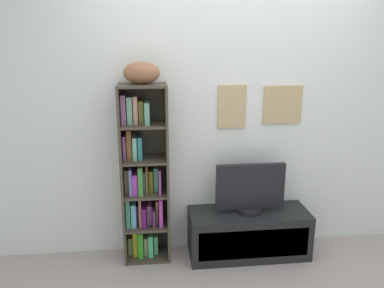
{
  "coord_description": "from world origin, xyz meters",
  "views": [
    {
      "loc": [
        -0.68,
        -2.04,
        1.86
      ],
      "look_at": [
        -0.36,
        0.85,
        1.05
      ],
      "focal_mm": 35.29,
      "sensor_mm": 36.0,
      "label": 1
    }
  ],
  "objects_px": {
    "football": "(141,73)",
    "tv_stand": "(248,233)",
    "bookshelf": "(143,180)",
    "television": "(250,189)"
  },
  "relations": [
    {
      "from": "tv_stand",
      "to": "television",
      "type": "relative_size",
      "value": 1.76
    },
    {
      "from": "bookshelf",
      "to": "football",
      "type": "bearing_deg",
      "value": -51.2
    },
    {
      "from": "bookshelf",
      "to": "tv_stand",
      "type": "relative_size",
      "value": 1.46
    },
    {
      "from": "bookshelf",
      "to": "football",
      "type": "relative_size",
      "value": 5.25
    },
    {
      "from": "bookshelf",
      "to": "football",
      "type": "distance_m",
      "value": 0.9
    },
    {
      "from": "football",
      "to": "tv_stand",
      "type": "bearing_deg",
      "value": -3.88
    },
    {
      "from": "football",
      "to": "tv_stand",
      "type": "xyz_separation_m",
      "value": [
        0.89,
        -0.06,
        -1.41
      ]
    },
    {
      "from": "bookshelf",
      "to": "tv_stand",
      "type": "height_order",
      "value": "bookshelf"
    },
    {
      "from": "football",
      "to": "tv_stand",
      "type": "relative_size",
      "value": 0.28
    },
    {
      "from": "football",
      "to": "television",
      "type": "height_order",
      "value": "football"
    }
  ]
}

